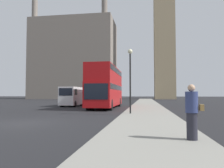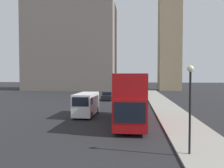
{
  "view_description": "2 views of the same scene",
  "coord_description": "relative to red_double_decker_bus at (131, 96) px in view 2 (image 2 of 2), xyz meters",
  "views": [
    {
      "loc": [
        6.73,
        -11.2,
        1.59
      ],
      "look_at": [
        3.26,
        11.79,
        2.69
      ],
      "focal_mm": 35.0,
      "sensor_mm": 36.0,
      "label": 1
    },
    {
      "loc": [
        2.63,
        -7.0,
        4.45
      ],
      "look_at": [
        -0.35,
        20.89,
        3.44
      ],
      "focal_mm": 35.0,
      "sensor_mm": 36.0,
      "label": 2
    }
  ],
  "objects": [
    {
      "name": "building_block_distant",
      "position": [
        -20.48,
        50.37,
        11.35
      ],
      "size": [
        28.59,
        15.88,
        33.84
      ],
      "color": "slate",
      "rests_on": "ground_plane"
    },
    {
      "name": "red_double_decker_bus",
      "position": [
        0.0,
        0.0,
        0.0
      ],
      "size": [
        2.62,
        10.4,
        4.65
      ],
      "color": "#A80F11",
      "rests_on": "ground_plane"
    },
    {
      "name": "white_van",
      "position": [
        -5.08,
        3.13,
        -1.22
      ],
      "size": [
        2.02,
        5.37,
        2.54
      ],
      "color": "white",
      "rests_on": "ground_plane"
    },
    {
      "name": "street_lamp",
      "position": [
        3.38,
        -8.36,
        0.85
      ],
      "size": [
        0.36,
        0.36,
        4.89
      ],
      "color": "black",
      "rests_on": "sidewalk_strip"
    },
    {
      "name": "parked_sedan",
      "position": [
        -4.74,
        19.43,
        -1.89
      ],
      "size": [
        1.85,
        4.26,
        1.55
      ],
      "color": "black",
      "rests_on": "ground_plane"
    }
  ]
}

